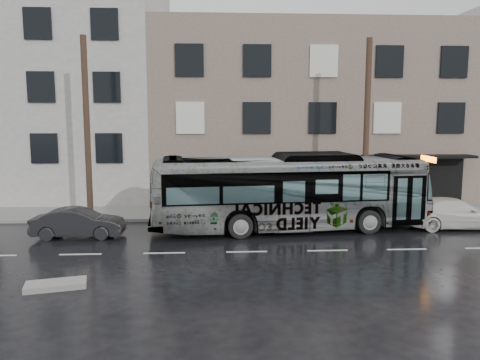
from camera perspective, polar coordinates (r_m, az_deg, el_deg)
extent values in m
plane|color=black|center=(20.90, 0.35, -6.83)|extent=(120.00, 120.00, 0.00)
cube|color=gray|center=(25.65, -0.31, -3.94)|extent=(90.00, 3.60, 0.15)
cube|color=gray|center=(33.49, 7.68, 8.03)|extent=(20.00, 12.00, 11.00)
cylinder|color=#493324|center=(24.75, 15.16, 6.04)|extent=(0.30, 0.30, 9.00)
cylinder|color=#493324|center=(24.34, -18.15, 5.91)|extent=(0.30, 0.30, 9.00)
cylinder|color=slate|center=(25.40, 17.27, -1.48)|extent=(0.06, 0.06, 2.40)
imported|color=#B2B2B2|center=(21.83, 5.98, -1.46)|extent=(13.06, 4.20, 3.58)
imported|color=silver|center=(24.46, 24.57, -3.69)|extent=(4.94, 2.06, 1.43)
imported|color=black|center=(21.70, -19.09, -4.97)|extent=(3.91, 1.37, 1.29)
cube|color=#A6A29D|center=(15.82, -21.53, -11.81)|extent=(1.94, 1.20, 0.18)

